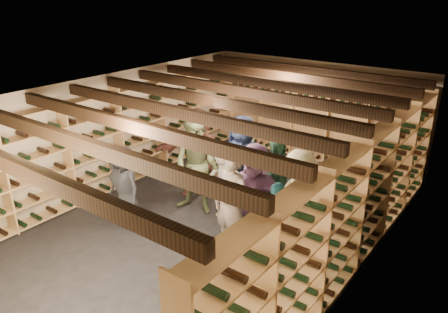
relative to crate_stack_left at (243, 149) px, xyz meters
name	(u,v)px	position (x,y,z in m)	size (l,w,h in m)	color
ground	(215,219)	(1.19, -2.63, -0.34)	(8.00, 8.00, 0.00)	black
walls	(215,160)	(1.19, -2.63, 0.86)	(5.52, 8.02, 2.40)	#BAA990
ceiling	(214,93)	(1.19, -2.63, 2.06)	(5.50, 8.00, 0.01)	beige
ceiling_joists	(214,101)	(1.19, -2.63, 1.92)	(5.40, 7.12, 0.18)	black
wine_rack_left	(119,138)	(-1.38, -2.63, 0.74)	(0.32, 7.50, 2.15)	tan
wine_rack_right	(354,207)	(3.76, -2.63, 0.74)	(0.32, 7.50, 2.15)	tan
wine_rack_back	(311,117)	(1.19, 1.20, 0.73)	(4.70, 0.30, 2.15)	tan
crate_stack_left	(243,149)	(0.00, 0.00, 0.00)	(0.58, 0.48, 0.68)	tan
crate_stack_right	(228,174)	(0.52, -1.30, -0.08)	(0.52, 0.37, 0.51)	tan
crate_loose	(295,198)	(2.05, -1.12, -0.25)	(0.50, 0.33, 0.17)	tan
person_0	(125,186)	(-0.02, -3.69, 0.40)	(0.73, 0.47, 1.49)	black
person_2	(197,166)	(0.72, -2.58, 0.59)	(0.90, 0.70, 1.86)	#495435
person_3	(298,199)	(2.79, -2.49, 0.50)	(1.09, 0.63, 1.69)	#EEEEB5
person_4	(275,229)	(2.89, -3.37, 0.41)	(0.88, 0.37, 1.51)	#206475
person_5	(198,153)	(0.27, -2.00, 0.58)	(1.71, 0.55, 1.85)	brown
person_6	(241,161)	(1.23, -1.85, 0.58)	(0.90, 0.58, 1.83)	#1A2442
person_7	(231,204)	(2.06, -3.32, 0.54)	(0.64, 0.42, 1.76)	gray
person_8	(353,193)	(3.37, -1.60, 0.44)	(0.76, 0.59, 1.57)	#3F1F16
person_9	(224,180)	(1.26, -2.44, 0.40)	(0.96, 0.55, 1.49)	#BAB2A9
person_10	(276,184)	(2.23, -2.24, 0.53)	(1.01, 0.42, 1.73)	#27543F
person_11	(254,193)	(2.12, -2.78, 0.53)	(1.62, 0.52, 1.74)	slate
person_12	(336,203)	(3.37, -2.31, 0.55)	(0.86, 0.56, 1.77)	#2E2D31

